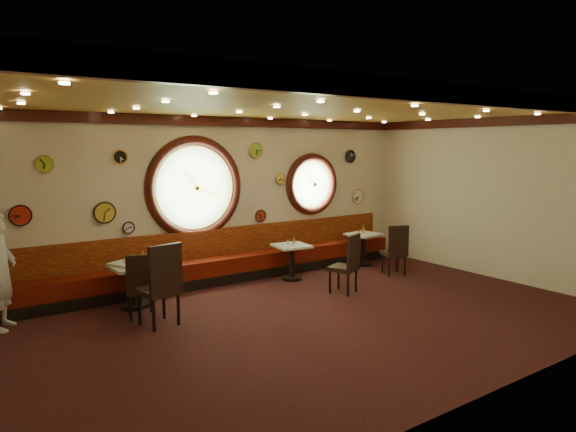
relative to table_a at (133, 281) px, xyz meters
The scene contains 48 objects.
floor 3.02m from the table_a, 44.27° to the right, with size 9.00×6.00×0.00m, color black.
ceiling 4.06m from the table_a, 44.27° to the right, with size 9.00×6.00×0.02m, color gold.
wall_back 2.60m from the table_a, 23.12° to the left, with size 9.00×0.02×3.20m, color beige.
wall_front 5.64m from the table_a, 67.18° to the right, with size 9.00×0.02×3.20m, color beige.
wall_right 7.05m from the table_a, 17.44° to the right, with size 0.02×6.00×3.20m, color beige.
molding_back 3.52m from the table_a, 21.97° to the left, with size 9.00×0.10×0.18m, color #330E09.
molding_front 6.08m from the table_a, 66.98° to the right, with size 9.00×0.10×0.18m, color #330E09.
molding_right 7.41m from the table_a, 17.57° to the right, with size 0.10×6.00×0.18m, color #330E09.
banquette_base 2.26m from the table_a, 16.49° to the left, with size 8.00×0.55×0.20m, color black.
banquette_seat 2.23m from the table_a, 16.49° to the left, with size 8.00×0.55×0.30m, color #571007.
banquette_back 2.32m from the table_a, 21.74° to the left, with size 8.00×0.10×0.55m, color #650709.
porthole_left_glass 2.27m from the table_a, 30.54° to the left, with size 1.66×1.66×0.02m, color #84B66D.
porthole_left_frame 2.27m from the table_a, 30.12° to the left, with size 1.98×1.98×0.18m, color #330E09.
porthole_left_ring 2.25m from the table_a, 29.28° to the left, with size 1.61×1.61×0.03m, color gold.
porthole_right_glass 4.64m from the table_a, 11.82° to the left, with size 1.10×1.10×0.02m, color #84B66D.
porthole_right_frame 4.63m from the table_a, 11.63° to the left, with size 1.38×1.38×0.18m, color #330E09.
porthole_right_ring 4.63m from the table_a, 11.25° to the left, with size 1.09×1.09×0.03m, color gold.
wall_clock_0 2.03m from the table_a, 149.10° to the left, with size 0.32×0.32×0.03m, color red.
wall_clock_1 2.19m from the table_a, 80.88° to the left, with size 0.24×0.24×0.03m, color black.
wall_clock_2 1.38m from the table_a, 100.37° to the left, with size 0.36×0.36×0.03m, color gold.
wall_clock_3 1.18m from the table_a, 74.62° to the left, with size 0.20×0.20×0.03m, color white.
wall_clock_4 3.90m from the table_a, 14.05° to the left, with size 0.22×0.22×0.03m, color #E8C34D.
wall_clock_5 5.84m from the table_a, ahead, with size 0.34×0.34×0.03m, color white.
wall_clock_6 5.85m from the table_a, ahead, with size 0.28×0.28×0.03m, color black.
wall_clock_7 3.68m from the table_a, 16.82° to the left, with size 0.30×0.30×0.03m, color #7DB839.
wall_clock_8 3.20m from the table_a, 16.29° to the left, with size 0.24×0.24×0.03m, color red.
wall_clock_9 2.35m from the table_a, 140.50° to the left, with size 0.26×0.26×0.03m, color #8AC226.
table_a is the anchor object (origin of this frame).
table_b 0.13m from the table_a, 30.11° to the left, with size 0.91×0.91×0.75m.
table_c 3.18m from the table_a, ahead, with size 0.71×0.71×0.70m.
table_d 5.23m from the table_a, ahead, with size 0.73×0.73×0.71m.
chair_a 1.15m from the table_a, 85.92° to the right, with size 0.60×0.60×0.77m.
chair_b 0.59m from the table_a, 95.88° to the right, with size 0.52×0.52×0.63m.
chair_c 3.72m from the table_a, 21.34° to the right, with size 0.59×0.59×0.67m.
chair_d 5.22m from the table_a, 10.06° to the right, with size 0.56×0.56×0.65m.
condiment_a_salt 0.33m from the table_a, 146.53° to the left, with size 0.03×0.03×0.09m, color silver.
condiment_b_salt 0.39m from the table_a, 71.52° to the left, with size 0.04×0.04×0.11m, color silver.
condiment_c_salt 3.14m from the table_a, ahead, with size 0.04×0.04×0.10m, color silver.
condiment_d_salt 5.12m from the table_a, ahead, with size 0.03×0.03×0.09m, color silver.
condiment_a_pepper 0.32m from the table_a, 116.59° to the right, with size 0.04×0.04×0.10m, color silver.
condiment_b_pepper 0.38m from the table_a, ahead, with size 0.03×0.03×0.09m, color silver.
condiment_c_pepper 3.20m from the table_a, ahead, with size 0.04×0.04×0.11m, color #B9B8BD.
condiment_d_pepper 5.21m from the table_a, ahead, with size 0.04×0.04×0.11m, color #B8B8BC.
condiment_a_bottle 0.37m from the table_a, 53.54° to the left, with size 0.05×0.05×0.17m, color gold.
condiment_b_bottle 0.46m from the table_a, 28.26° to the left, with size 0.05×0.05×0.15m, color gold.
condiment_c_bottle 3.34m from the table_a, ahead, with size 0.05×0.05×0.17m, color gold.
condiment_d_bottle 5.35m from the table_a, ahead, with size 0.06×0.06×0.18m, color gold.
waiter 1.91m from the table_a, behind, with size 0.63×0.41×1.72m, color silver.
Camera 1 is at (-4.67, -6.06, 2.64)m, focal length 32.00 mm.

